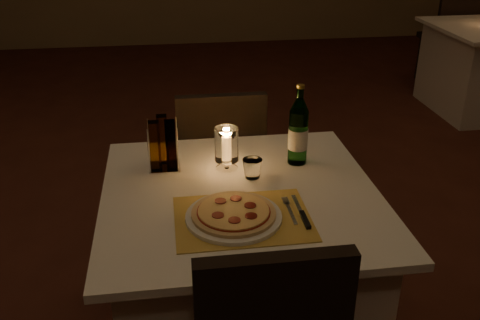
{
  "coord_description": "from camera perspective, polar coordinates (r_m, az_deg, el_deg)",
  "views": [
    {
      "loc": [
        -0.09,
        -2.0,
        1.69
      ],
      "look_at": [
        0.15,
        -0.3,
        0.86
      ],
      "focal_mm": 40.0,
      "sensor_mm": 36.0,
      "label": 1
    }
  ],
  "objects": [
    {
      "name": "hurricane_candle",
      "position": [
        2.05,
        -1.45,
        1.52
      ],
      "size": [
        0.09,
        0.09,
        0.18
      ],
      "color": "white",
      "rests_on": "main_table"
    },
    {
      "name": "cruet_caddy",
      "position": [
        2.09,
        -8.21,
        1.54
      ],
      "size": [
        0.12,
        0.12,
        0.21
      ],
      "color": "white",
      "rests_on": "main_table"
    },
    {
      "name": "placemat",
      "position": [
        1.78,
        0.28,
        -6.24
      ],
      "size": [
        0.45,
        0.34,
        0.0
      ],
      "primitive_type": "cube",
      "color": "gold",
      "rests_on": "main_table"
    },
    {
      "name": "knife",
      "position": [
        1.79,
        6.78,
        -5.98
      ],
      "size": [
        0.02,
        0.22,
        0.01
      ],
      "color": "black",
      "rests_on": "placemat"
    },
    {
      "name": "chair_far",
      "position": [
        2.66,
        -2.14,
        0.47
      ],
      "size": [
        0.42,
        0.42,
        0.9
      ],
      "color": "black",
      "rests_on": "ground"
    },
    {
      "name": "water_bottle",
      "position": [
        2.12,
        6.23,
        2.96
      ],
      "size": [
        0.08,
        0.08,
        0.33
      ],
      "color": "#5FA559",
      "rests_on": "main_table"
    },
    {
      "name": "tumbler",
      "position": [
        2.03,
        1.32,
        -0.9
      ],
      "size": [
        0.08,
        0.08,
        0.08
      ],
      "primitive_type": null,
      "color": "white",
      "rests_on": "main_table"
    },
    {
      "name": "pizza",
      "position": [
        1.77,
        -0.68,
        -5.63
      ],
      "size": [
        0.28,
        0.28,
        0.02
      ],
      "color": "#D8B77F",
      "rests_on": "plate"
    },
    {
      "name": "neighbor_chair_rb",
      "position": [
        5.73,
        21.63,
        12.69
      ],
      "size": [
        0.42,
        0.42,
        0.9
      ],
      "color": "black",
      "rests_on": "ground"
    },
    {
      "name": "plate",
      "position": [
        1.78,
        -0.68,
        -6.07
      ],
      "size": [
        0.32,
        0.32,
        0.01
      ],
      "primitive_type": "cylinder",
      "color": "white",
      "rests_on": "placemat"
    },
    {
      "name": "floor",
      "position": [
        2.63,
        -4.41,
        -14.55
      ],
      "size": [
        8.0,
        10.0,
        0.02
      ],
      "primitive_type": "cube",
      "color": "#4C2118",
      "rests_on": "ground"
    },
    {
      "name": "fork",
      "position": [
        1.84,
        5.24,
        -5.17
      ],
      "size": [
        0.02,
        0.18,
        0.0
      ],
      "color": "silver",
      "rests_on": "placemat"
    },
    {
      "name": "main_table",
      "position": [
        2.14,
        0.08,
        -11.99
      ],
      "size": [
        1.0,
        1.0,
        0.74
      ],
      "color": "silver",
      "rests_on": "ground"
    }
  ]
}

